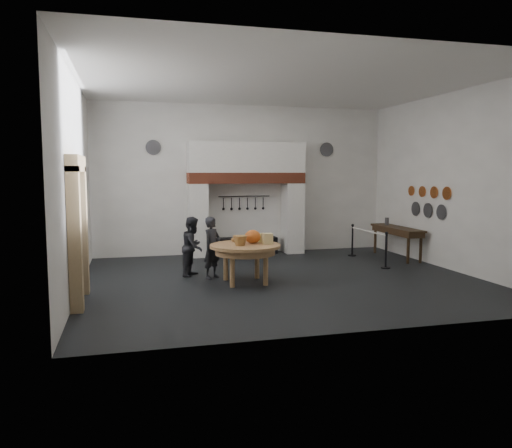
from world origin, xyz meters
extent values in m
cube|color=black|center=(0.00, 0.00, 0.00)|extent=(9.00, 8.00, 0.02)
cube|color=silver|center=(0.00, 0.00, 4.50)|extent=(9.00, 8.00, 0.02)
cube|color=white|center=(0.00, 4.00, 2.25)|extent=(9.00, 0.02, 4.50)
cube|color=white|center=(0.00, -4.00, 2.25)|extent=(9.00, 0.02, 4.50)
cube|color=white|center=(-4.50, 0.00, 2.25)|extent=(0.02, 8.00, 4.50)
cube|color=white|center=(4.50, 0.00, 2.25)|extent=(0.02, 8.00, 4.50)
cube|color=silver|center=(-1.48, 3.65, 1.07)|extent=(0.55, 0.70, 2.15)
cube|color=silver|center=(1.48, 3.65, 1.07)|extent=(0.55, 0.70, 2.15)
cube|color=#9E442B|center=(0.00, 3.65, 2.31)|extent=(3.50, 0.72, 0.32)
cube|color=silver|center=(0.00, 3.65, 2.92)|extent=(3.50, 0.70, 0.90)
cube|color=black|center=(0.00, 3.72, 0.25)|extent=(1.90, 0.45, 0.50)
cylinder|color=black|center=(0.00, 3.92, 1.75)|extent=(1.60, 0.02, 0.02)
cube|color=black|center=(-4.47, -1.00, 1.25)|extent=(0.04, 1.10, 2.50)
cube|color=tan|center=(-4.38, -1.70, 1.30)|extent=(0.22, 0.30, 2.60)
cube|color=tan|center=(-4.38, -0.30, 1.30)|extent=(0.22, 0.30, 2.60)
cube|color=tan|center=(-4.38, -1.00, 2.65)|extent=(0.22, 1.70, 0.30)
cube|color=gold|center=(-4.45, 0.80, 1.60)|extent=(0.05, 0.34, 0.44)
cylinder|color=tan|center=(-0.93, -0.16, 0.84)|extent=(1.72, 1.72, 0.07)
ellipsoid|color=#C5541B|center=(-0.73, -0.06, 1.03)|extent=(0.36, 0.36, 0.31)
cube|color=#DDC884|center=(-0.43, -0.21, 0.99)|extent=(0.22, 0.22, 0.24)
cube|color=#F3F291|center=(-0.45, 0.09, 0.97)|extent=(0.18, 0.18, 0.20)
cone|color=#A3673C|center=(-1.08, -0.31, 0.98)|extent=(0.35, 0.35, 0.22)
ellipsoid|color=olive|center=(-1.03, 0.19, 0.94)|extent=(0.31, 0.18, 0.13)
imported|color=black|center=(-1.57, 0.51, 0.73)|extent=(0.63, 0.61, 1.45)
imported|color=#222327|center=(-1.97, 0.91, 0.71)|extent=(0.81, 0.87, 1.43)
cube|color=#392514|center=(4.10, 1.96, 0.87)|extent=(0.55, 2.20, 0.06)
cylinder|color=#49494E|center=(4.10, 2.56, 1.01)|extent=(0.12, 0.12, 0.22)
cylinder|color=#C6662D|center=(4.46, 0.20, 1.95)|extent=(0.03, 0.34, 0.34)
cylinder|color=#C6662D|center=(4.46, 0.75, 1.95)|extent=(0.03, 0.32, 0.32)
cylinder|color=#C6662D|center=(4.46, 1.30, 1.95)|extent=(0.03, 0.30, 0.30)
cylinder|color=#C6662D|center=(4.46, 1.85, 1.95)|extent=(0.03, 0.28, 0.28)
cylinder|color=#4C4C51|center=(4.46, 0.40, 1.45)|extent=(0.03, 0.40, 0.40)
cylinder|color=#4C4C51|center=(4.46, 1.00, 1.45)|extent=(0.03, 0.40, 0.40)
cylinder|color=#4C4C51|center=(4.46, 1.60, 1.45)|extent=(0.03, 0.40, 0.40)
cylinder|color=#4C4C51|center=(-2.70, 3.96, 3.20)|extent=(0.44, 0.03, 0.44)
cylinder|color=#4C4C51|center=(2.70, 3.96, 3.20)|extent=(0.44, 0.03, 0.44)
cylinder|color=black|center=(2.99, 0.57, 0.45)|extent=(0.05, 0.05, 0.90)
cylinder|color=black|center=(2.99, 2.57, 0.45)|extent=(0.05, 0.05, 0.90)
cylinder|color=white|center=(2.99, 1.57, 0.85)|extent=(0.04, 2.00, 0.04)
camera|label=1|loc=(-3.45, -10.94, 2.50)|focal=35.00mm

